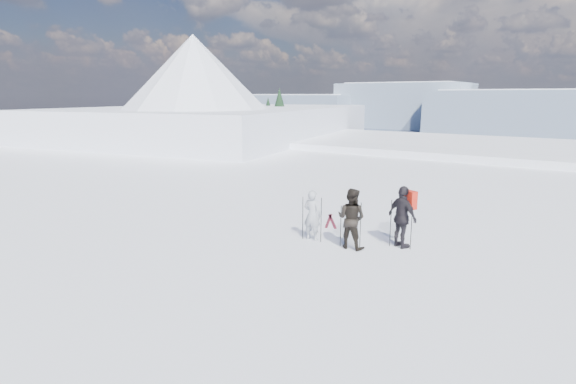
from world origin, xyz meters
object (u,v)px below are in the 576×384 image
object	(u,v)px
skier_dark	(351,218)
skier_pack	(402,217)
skier_grey	(312,215)
skis_loose	(331,221)

from	to	relation	value
skier_dark	skier_pack	bearing A→B (deg)	-145.14
skier_grey	skis_loose	xyz separation A→B (m)	(-0.47, 2.08, -0.75)
skier_dark	skis_loose	bearing A→B (deg)	-50.02
skier_pack	skis_loose	xyz separation A→B (m)	(-2.95, 1.28, -0.88)
skier_grey	skis_loose	distance (m)	2.26
skier_pack	skis_loose	bearing A→B (deg)	4.12
skier_dark	skis_loose	distance (m)	2.88
skier_dark	skier_pack	distance (m)	1.45
skis_loose	skier_grey	bearing A→B (deg)	-77.20
skier_grey	skier_pack	xyz separation A→B (m)	(2.48, 0.80, 0.13)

